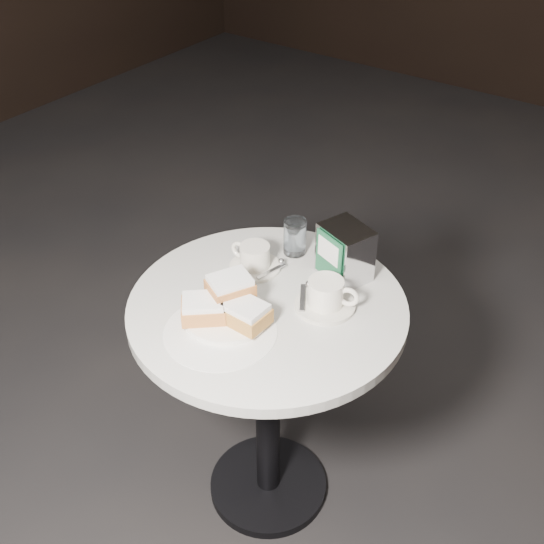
{
  "coord_description": "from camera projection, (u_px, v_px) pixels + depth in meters",
  "views": [
    {
      "loc": [
        0.78,
        -1.06,
        1.82
      ],
      "look_at": [
        0.0,
        0.02,
        0.83
      ],
      "focal_mm": 45.0,
      "sensor_mm": 36.0,
      "label": 1
    }
  ],
  "objects": [
    {
      "name": "coffee_cup_right",
      "position": [
        326.0,
        296.0,
        1.66
      ],
      "size": [
        0.19,
        0.19,
        0.08
      ],
      "rotation": [
        0.0,
        0.0,
        0.29
      ],
      "color": "silver",
      "rests_on": "cafe_table"
    },
    {
      "name": "napkin_dispenser",
      "position": [
        345.0,
        253.0,
        1.74
      ],
      "size": [
        0.15,
        0.14,
        0.15
      ],
      "rotation": [
        0.0,
        0.0,
        -0.35
      ],
      "color": "silver",
      "rests_on": "cafe_table"
    },
    {
      "name": "ground",
      "position": [
        268.0,
        487.0,
        2.14
      ],
      "size": [
        7.0,
        7.0,
        0.0
      ],
      "primitive_type": "plane",
      "color": "black",
      "rests_on": "ground"
    },
    {
      "name": "beignet_plate",
      "position": [
        226.0,
        307.0,
        1.62
      ],
      "size": [
        0.27,
        0.27,
        0.1
      ],
      "rotation": [
        0.0,
        0.0,
        0.4
      ],
      "color": "white",
      "rests_on": "cafe_table"
    },
    {
      "name": "water_glass_right",
      "position": [
        343.0,
        251.0,
        1.78
      ],
      "size": [
        0.08,
        0.08,
        0.11
      ],
      "rotation": [
        0.0,
        0.0,
        0.12
      ],
      "color": "white",
      "rests_on": "cafe_table"
    },
    {
      "name": "coffee_cup_left",
      "position": [
        255.0,
        259.0,
        1.8
      ],
      "size": [
        0.15,
        0.14,
        0.07
      ],
      "rotation": [
        0.0,
        0.0,
        0.03
      ],
      "color": "white",
      "rests_on": "cafe_table"
    },
    {
      "name": "cafe_table",
      "position": [
        268.0,
        361.0,
        1.81
      ],
      "size": [
        0.7,
        0.7,
        0.74
      ],
      "color": "black",
      "rests_on": "ground"
    },
    {
      "name": "sugar_spill",
      "position": [
        220.0,
        332.0,
        1.61
      ],
      "size": [
        0.34,
        0.34,
        0.0
      ],
      "primitive_type": "cylinder",
      "rotation": [
        0.0,
        0.0,
        -0.31
      ],
      "color": "white",
      "rests_on": "cafe_table"
    },
    {
      "name": "water_glass_left",
      "position": [
        295.0,
        237.0,
        1.85
      ],
      "size": [
        0.08,
        0.08,
        0.1
      ],
      "rotation": [
        0.0,
        0.0,
        -0.39
      ],
      "color": "white",
      "rests_on": "cafe_table"
    }
  ]
}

